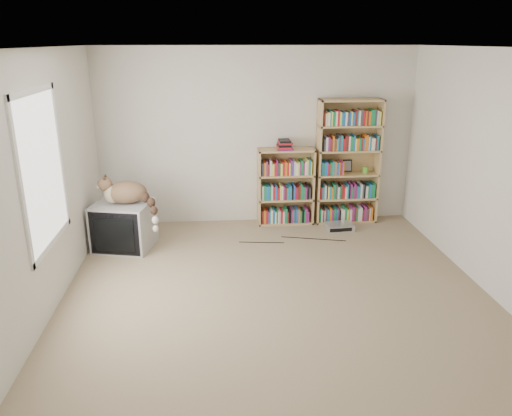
{
  "coord_description": "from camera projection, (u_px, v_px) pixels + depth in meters",
  "views": [
    {
      "loc": [
        -0.63,
        -4.53,
        2.56
      ],
      "look_at": [
        -0.14,
        1.0,
        0.69
      ],
      "focal_mm": 35.0,
      "sensor_mm": 36.0,
      "label": 1
    }
  ],
  "objects": [
    {
      "name": "floor",
      "position": [
        278.0,
        302.0,
        5.15
      ],
      "size": [
        4.5,
        5.0,
        0.01
      ],
      "primitive_type": "cube",
      "color": "gray",
      "rests_on": "ground"
    },
    {
      "name": "wall_back",
      "position": [
        257.0,
        137.0,
        7.11
      ],
      "size": [
        4.5,
        0.02,
        2.5
      ],
      "primitive_type": "cube",
      "color": "silver",
      "rests_on": "floor"
    },
    {
      "name": "wall_front",
      "position": [
        349.0,
        329.0,
        2.39
      ],
      "size": [
        4.5,
        0.02,
        2.5
      ],
      "primitive_type": "cube",
      "color": "silver",
      "rests_on": "floor"
    },
    {
      "name": "wall_left",
      "position": [
        37.0,
        191.0,
        4.56
      ],
      "size": [
        0.02,
        5.0,
        2.5
      ],
      "primitive_type": "cube",
      "color": "silver",
      "rests_on": "floor"
    },
    {
      "name": "wall_right",
      "position": [
        505.0,
        180.0,
        4.93
      ],
      "size": [
        0.02,
        5.0,
        2.5
      ],
      "primitive_type": "cube",
      "color": "silver",
      "rests_on": "floor"
    },
    {
      "name": "ceiling",
      "position": [
        282.0,
        48.0,
        4.35
      ],
      "size": [
        4.5,
        5.0,
        0.02
      ],
      "primitive_type": "cube",
      "color": "white",
      "rests_on": "wall_back"
    },
    {
      "name": "window",
      "position": [
        43.0,
        170.0,
        4.71
      ],
      "size": [
        0.02,
        1.22,
        1.52
      ],
      "primitive_type": "cube",
      "color": "white",
      "rests_on": "wall_left"
    },
    {
      "name": "crt_tv",
      "position": [
        124.0,
        225.0,
        6.42
      ],
      "size": [
        0.82,
        0.77,
        0.6
      ],
      "rotation": [
        0.0,
        0.0,
        -0.23
      ],
      "color": "#A3A3A6",
      "rests_on": "floor"
    },
    {
      "name": "cat",
      "position": [
        130.0,
        196.0,
        6.26
      ],
      "size": [
        0.78,
        0.56,
        0.62
      ],
      "rotation": [
        0.0,
        0.0,
        0.06
      ],
      "color": "#342315",
      "rests_on": "crt_tv"
    },
    {
      "name": "bookcase_tall",
      "position": [
        347.0,
        165.0,
        7.21
      ],
      "size": [
        0.89,
        0.3,
        1.79
      ],
      "color": "tan",
      "rests_on": "floor"
    },
    {
      "name": "bookcase_short",
      "position": [
        285.0,
        189.0,
        7.25
      ],
      "size": [
        0.8,
        0.3,
        1.1
      ],
      "color": "tan",
      "rests_on": "floor"
    },
    {
      "name": "book_stack",
      "position": [
        285.0,
        145.0,
        6.98
      ],
      "size": [
        0.2,
        0.26,
        0.14
      ],
      "primitive_type": "cube",
      "color": "#AA1620",
      "rests_on": "bookcase_short"
    },
    {
      "name": "green_mug",
      "position": [
        365.0,
        170.0,
        7.24
      ],
      "size": [
        0.08,
        0.08,
        0.09
      ],
      "primitive_type": "cylinder",
      "color": "#59AD31",
      "rests_on": "bookcase_tall"
    },
    {
      "name": "framed_print",
      "position": [
        347.0,
        166.0,
        7.3
      ],
      "size": [
        0.13,
        0.05,
        0.18
      ],
      "primitive_type": "cube",
      "rotation": [
        -0.17,
        0.0,
        0.0
      ],
      "color": "black",
      "rests_on": "bookcase_tall"
    },
    {
      "name": "dvd_player",
      "position": [
        339.0,
        227.0,
        7.1
      ],
      "size": [
        0.4,
        0.3,
        0.09
      ],
      "primitive_type": "cube",
      "rotation": [
        0.0,
        0.0,
        0.08
      ],
      "color": "#B7B7BC",
      "rests_on": "floor"
    },
    {
      "name": "wall_outlet",
      "position": [
        95.0,
        216.0,
        6.7
      ],
      "size": [
        0.01,
        0.08,
        0.13
      ],
      "primitive_type": "cube",
      "color": "silver",
      "rests_on": "wall_left"
    },
    {
      "name": "floor_cables",
      "position": [
        294.0,
        246.0,
        6.55
      ],
      "size": [
        1.2,
        0.7,
        0.01
      ],
      "primitive_type": null,
      "color": "black",
      "rests_on": "floor"
    }
  ]
}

